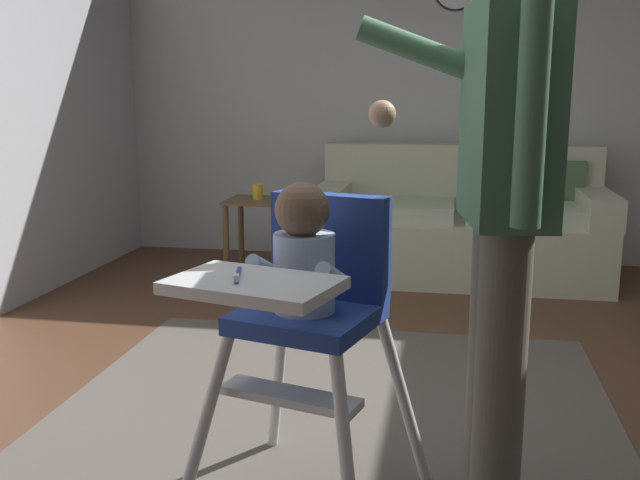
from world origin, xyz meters
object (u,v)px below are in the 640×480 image
(couch, at_px, (460,227))
(side_table, at_px, (258,220))
(adult_standing, at_px, (502,200))
(sippy_cup, at_px, (258,192))
(high_chair, at_px, (307,288))

(couch, height_order, side_table, couch)
(couch, height_order, adult_standing, adult_standing)
(side_table, xyz_separation_m, sippy_cup, (0.00, 0.00, 0.19))
(high_chair, bearing_deg, adult_standing, 113.28)
(couch, height_order, sippy_cup, couch)
(couch, distance_m, sippy_cup, 1.36)
(high_chair, xyz_separation_m, side_table, (-0.86, 2.65, -0.29))
(couch, bearing_deg, adult_standing, 1.40)
(side_table, height_order, sippy_cup, sippy_cup)
(couch, xyz_separation_m, side_table, (-1.32, -0.25, 0.05))
(adult_standing, height_order, sippy_cup, adult_standing)
(couch, relative_size, adult_standing, 1.16)
(adult_standing, bearing_deg, couch, -96.33)
(couch, xyz_separation_m, high_chair, (-0.45, -2.90, 0.34))
(high_chair, bearing_deg, couch, -173.60)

